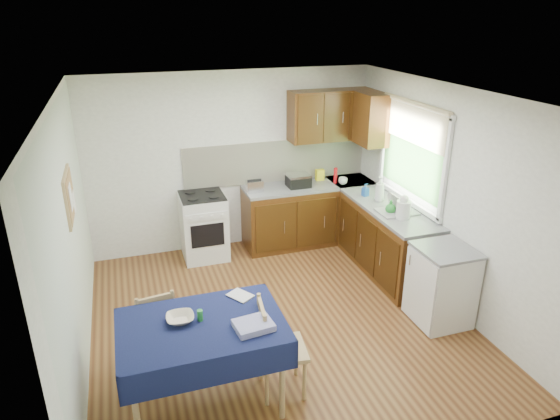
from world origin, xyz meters
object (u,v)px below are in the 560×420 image
object	(u,v)px
chair_far	(155,326)
chair_near	(277,345)
dining_table	(202,335)
toaster	(254,186)
dish_rack	(397,211)
sandwich_press	(298,180)
kettle	(404,208)

from	to	relation	value
chair_far	chair_near	size ratio (longest dim) A/B	0.94
dining_table	toaster	xyz separation A→B (m)	(1.21, 2.76, 0.26)
dish_rack	sandwich_press	bearing A→B (deg)	146.01
toaster	kettle	distance (m)	2.05
chair_far	dish_rack	size ratio (longest dim) A/B	1.91
toaster	kettle	xyz separation A→B (m)	(1.45, -1.45, 0.05)
kettle	sandwich_press	bearing A→B (deg)	118.70
sandwich_press	dish_rack	size ratio (longest dim) A/B	0.68
chair_near	sandwich_press	xyz separation A→B (m)	(1.22, 2.82, 0.50)
sandwich_press	dish_rack	bearing A→B (deg)	-35.10
chair_far	sandwich_press	world-z (taller)	sandwich_press
chair_far	sandwich_press	bearing A→B (deg)	-143.98
dining_table	toaster	bearing A→B (deg)	63.35
dish_rack	kettle	xyz separation A→B (m)	(-0.03, -0.18, 0.10)
chair_near	kettle	xyz separation A→B (m)	(2.02, 1.35, 0.54)
kettle	dining_table	bearing A→B (deg)	-153.76
chair_far	dish_rack	distance (m)	3.19
chair_far	dish_rack	xyz separation A→B (m)	(3.04, 0.87, 0.46)
toaster	sandwich_press	size ratio (longest dim) A/B	0.74
chair_far	kettle	xyz separation A→B (m)	(3.01, 0.69, 0.56)
sandwich_press	dining_table	bearing A→B (deg)	-101.59
chair_near	dish_rack	bearing A→B (deg)	-46.13
chair_near	dish_rack	distance (m)	2.59
dining_table	chair_near	xyz separation A→B (m)	(0.64, -0.04, -0.23)
sandwich_press	dish_rack	xyz separation A→B (m)	(0.83, -1.29, -0.06)
chair_near	toaster	xyz separation A→B (m)	(0.57, 2.80, 0.49)
toaster	sandwich_press	world-z (taller)	sandwich_press
dining_table	chair_near	distance (m)	0.68
toaster	dish_rack	distance (m)	1.95
chair_near	toaster	bearing A→B (deg)	-4.39
kettle	chair_near	bearing A→B (deg)	-146.25
kettle	chair_far	bearing A→B (deg)	-167.08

